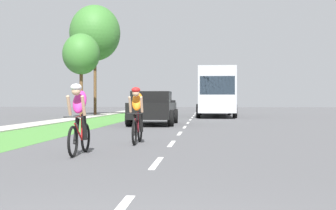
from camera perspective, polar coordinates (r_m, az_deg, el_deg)
name	(u,v)px	position (r m, az deg, el deg)	size (l,w,h in m)	color
ground_plane	(186,125)	(22.97, 2.28, -2.45)	(120.00, 120.00, 0.00)	#4C4C4F
grass_verge	(82,124)	(23.77, -10.48, -2.35)	(2.97, 70.00, 0.01)	#478438
sidewalk_concrete	(39,124)	(24.45, -15.52, -2.28)	(1.47, 70.00, 0.10)	#B2ADA3
lane_markings_center	(189,121)	(26.96, 2.63, -1.99)	(0.12, 53.80, 0.01)	white
cyclist_lead	(79,118)	(10.52, -10.88, -1.63)	(0.42, 1.72, 1.58)	black
cyclist_trailing	(137,115)	(12.99, -3.82, -1.20)	(0.42, 1.72, 1.58)	black
pickup_black	(153,108)	(22.94, -1.84, -0.38)	(2.22, 5.10, 1.64)	black
bus_silver	(215,90)	(35.75, 5.85, 1.81)	(2.78, 11.60, 3.48)	#A5A8AD
suv_dark_green	(210,103)	(53.05, 5.13, 0.30)	(2.15, 4.70, 1.79)	#194C2D
street_tree_near	(81,54)	(33.71, -10.63, 6.14)	(2.65, 2.65, 5.97)	brown
street_tree_far	(95,33)	(38.49, -8.97, 8.72)	(4.10, 4.10, 8.93)	brown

